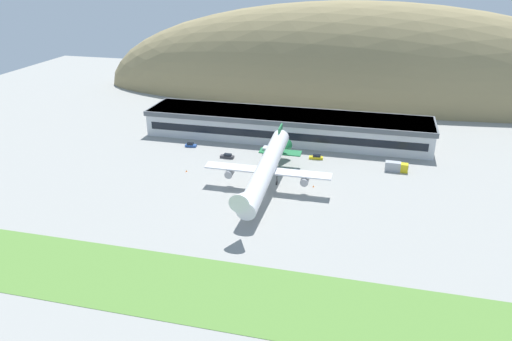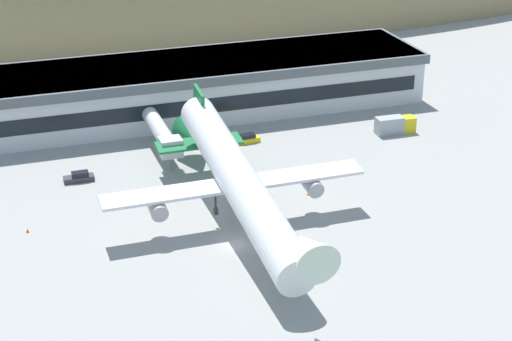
{
  "view_description": "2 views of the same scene",
  "coord_description": "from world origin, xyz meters",
  "px_view_note": "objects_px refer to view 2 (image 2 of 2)",
  "views": [
    {
      "loc": [
        30.67,
        -120.47,
        61.23
      ],
      "look_at": [
        -0.97,
        4.73,
        6.05
      ],
      "focal_mm": 35.0,
      "sensor_mm": 36.0,
      "label": 1
    },
    {
      "loc": [
        -28.67,
        -93.19,
        54.84
      ],
      "look_at": [
        5.29,
        6.72,
        7.05
      ],
      "focal_mm": 60.0,
      "sensor_mm": 36.0,
      "label": 2
    }
  ],
  "objects_px": {
    "terminal_building": "(144,89)",
    "service_car_2": "(247,139)",
    "cargo_airplane": "(238,181)",
    "fuel_truck": "(395,125)",
    "traffic_cone_0": "(28,231)",
    "jetway_0": "(162,133)",
    "traffic_cone_1": "(308,193)",
    "service_car_1": "(79,177)"
  },
  "relations": [
    {
      "from": "service_car_1",
      "to": "traffic_cone_0",
      "type": "relative_size",
      "value": 7.92
    },
    {
      "from": "terminal_building",
      "to": "jetway_0",
      "type": "xyz_separation_m",
      "value": [
        -1.18,
        -18.59,
        -1.37
      ]
    },
    {
      "from": "terminal_building",
      "to": "jetway_0",
      "type": "height_order",
      "value": "terminal_building"
    },
    {
      "from": "service_car_1",
      "to": "service_car_2",
      "type": "distance_m",
      "value": 29.46
    },
    {
      "from": "terminal_building",
      "to": "service_car_2",
      "type": "relative_size",
      "value": 22.11
    },
    {
      "from": "fuel_truck",
      "to": "traffic_cone_0",
      "type": "height_order",
      "value": "fuel_truck"
    },
    {
      "from": "jetway_0",
      "to": "traffic_cone_0",
      "type": "height_order",
      "value": "jetway_0"
    },
    {
      "from": "service_car_2",
      "to": "fuel_truck",
      "type": "bearing_deg",
      "value": -9.16
    },
    {
      "from": "cargo_airplane",
      "to": "service_car_2",
      "type": "relative_size",
      "value": 11.79
    },
    {
      "from": "terminal_building",
      "to": "service_car_1",
      "type": "relative_size",
      "value": 22.45
    },
    {
      "from": "cargo_airplane",
      "to": "traffic_cone_1",
      "type": "distance_m",
      "value": 15.49
    },
    {
      "from": "cargo_airplane",
      "to": "traffic_cone_1",
      "type": "height_order",
      "value": "cargo_airplane"
    },
    {
      "from": "terminal_building",
      "to": "traffic_cone_0",
      "type": "relative_size",
      "value": 177.8
    },
    {
      "from": "cargo_airplane",
      "to": "traffic_cone_0",
      "type": "relative_size",
      "value": 94.84
    },
    {
      "from": "cargo_airplane",
      "to": "service_car_2",
      "type": "height_order",
      "value": "cargo_airplane"
    },
    {
      "from": "terminal_building",
      "to": "traffic_cone_0",
      "type": "xyz_separation_m",
      "value": [
        -24.23,
        -37.87,
        -5.08
      ]
    },
    {
      "from": "terminal_building",
      "to": "traffic_cone_1",
      "type": "relative_size",
      "value": 177.8
    },
    {
      "from": "jetway_0",
      "to": "traffic_cone_1",
      "type": "xyz_separation_m",
      "value": [
        16.88,
        -20.83,
        -3.71
      ]
    },
    {
      "from": "jetway_0",
      "to": "fuel_truck",
      "type": "relative_size",
      "value": 2.37
    },
    {
      "from": "terminal_building",
      "to": "cargo_airplane",
      "type": "height_order",
      "value": "cargo_airplane"
    },
    {
      "from": "service_car_1",
      "to": "service_car_2",
      "type": "bearing_deg",
      "value": 12.47
    },
    {
      "from": "fuel_truck",
      "to": "service_car_2",
      "type": "bearing_deg",
      "value": 170.84
    },
    {
      "from": "traffic_cone_0",
      "to": "service_car_2",
      "type": "bearing_deg",
      "value": 28.58
    },
    {
      "from": "service_car_2",
      "to": "traffic_cone_0",
      "type": "height_order",
      "value": "service_car_2"
    },
    {
      "from": "traffic_cone_0",
      "to": "fuel_truck",
      "type": "bearing_deg",
      "value": 14.56
    },
    {
      "from": "terminal_building",
      "to": "cargo_airplane",
      "type": "relative_size",
      "value": 1.87
    },
    {
      "from": "terminal_building",
      "to": "fuel_truck",
      "type": "distance_m",
      "value": 44.64
    },
    {
      "from": "traffic_cone_1",
      "to": "terminal_building",
      "type": "bearing_deg",
      "value": 111.72
    },
    {
      "from": "service_car_2",
      "to": "traffic_cone_0",
      "type": "bearing_deg",
      "value": -151.42
    },
    {
      "from": "terminal_building",
      "to": "service_car_2",
      "type": "bearing_deg",
      "value": -52.23
    },
    {
      "from": "service_car_1",
      "to": "traffic_cone_0",
      "type": "bearing_deg",
      "value": -122.19
    },
    {
      "from": "cargo_airplane",
      "to": "traffic_cone_1",
      "type": "bearing_deg",
      "value": 25.16
    },
    {
      "from": "traffic_cone_1",
      "to": "service_car_1",
      "type": "bearing_deg",
      "value": 153.15
    },
    {
      "from": "fuel_truck",
      "to": "jetway_0",
      "type": "bearing_deg",
      "value": 175.9
    },
    {
      "from": "terminal_building",
      "to": "cargo_airplane",
      "type": "distance_m",
      "value": 45.5
    },
    {
      "from": "service_car_2",
      "to": "traffic_cone_1",
      "type": "distance_m",
      "value": 22.18
    },
    {
      "from": "terminal_building",
      "to": "fuel_truck",
      "type": "xyz_separation_m",
      "value": [
        38.95,
        -21.46,
        -3.92
      ]
    },
    {
      "from": "cargo_airplane",
      "to": "traffic_cone_1",
      "type": "xyz_separation_m",
      "value": [
        12.69,
        5.96,
        -6.59
      ]
    },
    {
      "from": "fuel_truck",
      "to": "traffic_cone_0",
      "type": "distance_m",
      "value": 65.28
    },
    {
      "from": "service_car_2",
      "to": "fuel_truck",
      "type": "height_order",
      "value": "fuel_truck"
    },
    {
      "from": "jetway_0",
      "to": "cargo_airplane",
      "type": "relative_size",
      "value": 0.3
    },
    {
      "from": "service_car_2",
      "to": "terminal_building",
      "type": "bearing_deg",
      "value": 127.77
    }
  ]
}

